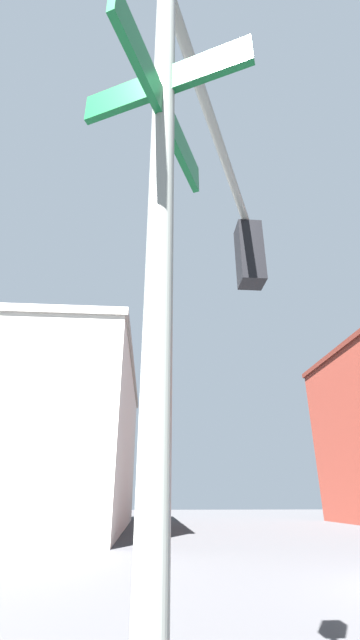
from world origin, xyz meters
TOP-DOWN VIEW (x-y plane):
  - traffic_signal_near at (-6.13, -6.10)m, footprint 1.70×3.06m

SIDE VIEW (x-z plane):
  - traffic_signal_near at x=-6.13m, z-range 1.06..6.26m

